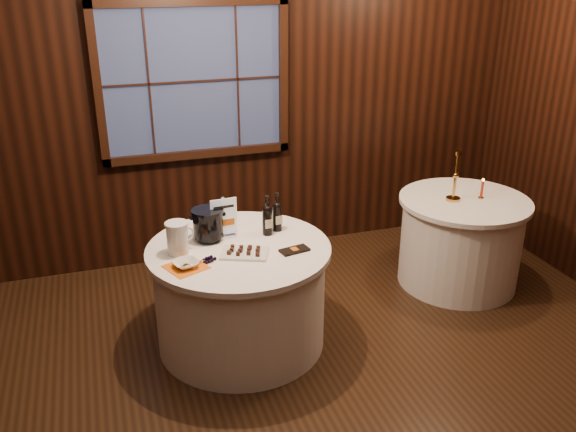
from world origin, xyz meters
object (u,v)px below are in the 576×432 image
object	(u,v)px
port_bottle_right	(277,214)
grape_bunch	(210,260)
chocolate_plate	(245,252)
main_table	(240,295)
brass_candlestick	(455,183)
chocolate_box	(294,250)
port_bottle_left	(267,218)
cracker_bowl	(186,264)
side_table	(460,241)
glass_pitcher	(178,238)
sign_stand	(224,224)
red_candle	(482,191)
ice_bucket	(208,224)

from	to	relation	value
port_bottle_right	grape_bunch	xyz separation A→B (m)	(-0.57, -0.35, -0.11)
chocolate_plate	grape_bunch	xyz separation A→B (m)	(-0.25, -0.04, -0.00)
main_table	brass_candlestick	size ratio (longest dim) A/B	3.06
chocolate_box	port_bottle_left	bearing A→B (deg)	95.97
cracker_bowl	brass_candlestick	bearing A→B (deg)	12.39
side_table	glass_pitcher	bearing A→B (deg)	-173.59
glass_pitcher	chocolate_plate	bearing A→B (deg)	-44.02
sign_stand	chocolate_box	distance (m)	0.56
side_table	cracker_bowl	distance (m)	2.48
port_bottle_left	chocolate_box	world-z (taller)	port_bottle_left
grape_bunch	cracker_bowl	xyz separation A→B (m)	(-0.16, -0.02, 0.01)
glass_pitcher	chocolate_box	bearing A→B (deg)	-39.34
side_table	port_bottle_left	bearing A→B (deg)	-174.69
port_bottle_right	chocolate_box	distance (m)	0.39
port_bottle_right	red_candle	world-z (taller)	port_bottle_right
ice_bucket	red_candle	world-z (taller)	ice_bucket
red_candle	port_bottle_left	bearing A→B (deg)	-175.91
side_table	ice_bucket	world-z (taller)	ice_bucket
ice_bucket	cracker_bowl	size ratio (longest dim) A/B	1.43
chocolate_box	cracker_bowl	world-z (taller)	cracker_bowl
port_bottle_left	glass_pitcher	distance (m)	0.66
grape_bunch	cracker_bowl	size ratio (longest dim) A/B	0.95
main_table	port_bottle_right	xyz separation A→B (m)	(0.34, 0.18, 0.51)
port_bottle_right	brass_candlestick	size ratio (longest dim) A/B	0.69
sign_stand	port_bottle_left	bearing A→B (deg)	-13.22
chocolate_box	red_candle	xyz separation A→B (m)	(1.79, 0.46, 0.06)
side_table	ice_bucket	distance (m)	2.23
ice_bucket	chocolate_plate	xyz separation A→B (m)	(0.18, -0.30, -0.10)
chocolate_box	brass_candlestick	world-z (taller)	brass_candlestick
port_bottle_right	grape_bunch	bearing A→B (deg)	-155.81
port_bottle_left	ice_bucket	distance (m)	0.42
brass_candlestick	ice_bucket	bearing A→B (deg)	-176.22
chocolate_plate	red_candle	world-z (taller)	red_candle
main_table	sign_stand	distance (m)	0.52
side_table	chocolate_box	bearing A→B (deg)	-163.67
brass_candlestick	grape_bunch	bearing A→B (deg)	-167.24
glass_pitcher	cracker_bowl	bearing A→B (deg)	-110.33
ice_bucket	cracker_bowl	distance (m)	0.44
chocolate_plate	cracker_bowl	distance (m)	0.41
port_bottle_left	glass_pitcher	bearing A→B (deg)	-171.91
sign_stand	glass_pitcher	world-z (taller)	sign_stand
sign_stand	chocolate_box	size ratio (longest dim) A/B	1.54
main_table	port_bottle_right	world-z (taller)	port_bottle_right
side_table	chocolate_plate	size ratio (longest dim) A/B	2.95
glass_pitcher	cracker_bowl	distance (m)	0.24
side_table	sign_stand	xyz separation A→B (m)	(-2.06, -0.12, 0.49)
red_candle	chocolate_box	bearing A→B (deg)	-165.65
main_table	port_bottle_left	distance (m)	0.58
side_table	brass_candlestick	xyz separation A→B (m)	(-0.11, 0.01, 0.53)
side_table	cracker_bowl	size ratio (longest dim) A/B	6.71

